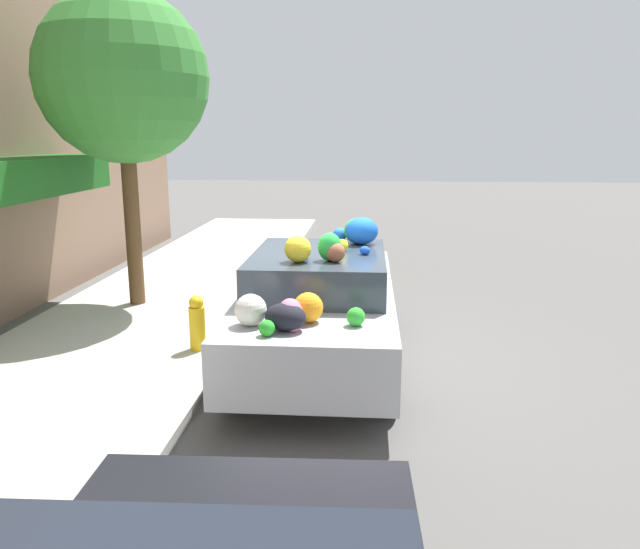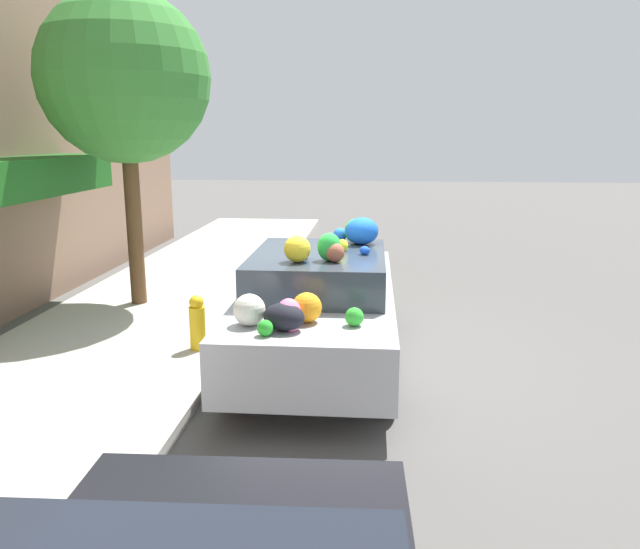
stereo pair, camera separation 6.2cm
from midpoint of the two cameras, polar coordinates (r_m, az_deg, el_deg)
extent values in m
plane|color=#565451|center=(7.97, -0.04, -7.73)|extent=(60.00, 60.00, 0.00)
cube|color=#B2ADA3|center=(8.61, -18.35, -6.35)|extent=(24.00, 3.20, 0.14)
cube|color=#195919|center=(9.85, -25.79, 7.94)|extent=(4.30, 0.90, 0.55)
cylinder|color=brown|center=(10.18, -16.46, 4.55)|extent=(0.24, 0.24, 2.58)
sphere|color=#388433|center=(10.12, -17.27, 16.84)|extent=(2.54, 2.54, 2.54)
cylinder|color=gold|center=(7.98, -10.92, -4.83)|extent=(0.20, 0.20, 0.55)
sphere|color=gold|center=(7.89, -11.02, -2.51)|extent=(0.18, 0.18, 0.18)
cube|color=#B7BABF|center=(7.76, 0.23, -3.29)|extent=(4.59, 1.80, 0.65)
cube|color=#333D47|center=(7.45, 0.12, 0.35)|extent=(2.07, 1.57, 0.44)
cylinder|color=black|center=(9.30, -4.09, -2.68)|extent=(0.64, 0.18, 0.64)
cylinder|color=black|center=(9.20, 6.01, -2.90)|extent=(0.64, 0.18, 0.64)
cylinder|color=black|center=(6.66, -7.87, -9.17)|extent=(0.64, 0.18, 0.64)
cylinder|color=black|center=(6.51, 6.47, -9.65)|extent=(0.64, 0.18, 0.64)
ellipsoid|color=black|center=(5.91, -3.02, -3.89)|extent=(0.48, 0.52, 0.26)
ellipsoid|color=blue|center=(7.97, 4.09, 3.99)|extent=(0.59, 0.59, 0.35)
sphere|color=white|center=(6.08, -6.19, -3.23)|extent=(0.38, 0.38, 0.31)
sphere|color=blue|center=(8.18, 2.07, 3.65)|extent=(0.23, 0.23, 0.18)
sphere|color=green|center=(8.89, 5.01, 1.68)|extent=(0.28, 0.28, 0.24)
sphere|color=orange|center=(6.15, -0.93, -3.04)|extent=(0.35, 0.35, 0.30)
sphere|color=green|center=(5.77, -4.73, -4.90)|extent=(0.20, 0.20, 0.15)
sphere|color=blue|center=(6.22, -3.27, -3.61)|extent=(0.19, 0.19, 0.14)
ellipsoid|color=pink|center=(5.97, -2.61, -3.58)|extent=(0.35, 0.25, 0.29)
sphere|color=green|center=(8.05, 3.62, 4.00)|extent=(0.45, 0.45, 0.32)
sphere|color=green|center=(6.05, 3.45, -3.88)|extent=(0.23, 0.23, 0.18)
sphere|color=yellow|center=(7.49, 2.26, 2.68)|extent=(0.21, 0.21, 0.15)
sphere|color=yellow|center=(6.84, -1.84, 2.35)|extent=(0.41, 0.41, 0.30)
sphere|color=pink|center=(9.61, 0.70, 2.48)|extent=(0.26, 0.26, 0.21)
ellipsoid|color=blue|center=(9.13, -0.12, 1.84)|extent=(0.27, 0.28, 0.18)
sphere|color=pink|center=(5.88, -2.34, -4.56)|extent=(0.21, 0.21, 0.15)
sphere|color=#94523A|center=(6.86, 1.63, 2.02)|extent=(0.27, 0.27, 0.21)
ellipsoid|color=green|center=(6.91, 1.10, 2.54)|extent=(0.34, 0.35, 0.31)
sphere|color=black|center=(9.62, 4.77, 2.49)|extent=(0.31, 0.31, 0.22)
sphere|color=blue|center=(7.05, -1.35, 2.15)|extent=(0.17, 0.17, 0.17)
ellipsoid|color=pink|center=(9.50, 0.49, 2.20)|extent=(0.34, 0.34, 0.16)
sphere|color=green|center=(9.06, -1.90, 1.86)|extent=(0.24, 0.24, 0.22)
ellipsoid|color=blue|center=(7.30, 4.35, 2.20)|extent=(0.16, 0.17, 0.10)
camera|label=1|loc=(0.03, -89.77, 0.05)|focal=35.00mm
camera|label=2|loc=(0.03, 90.23, -0.05)|focal=35.00mm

